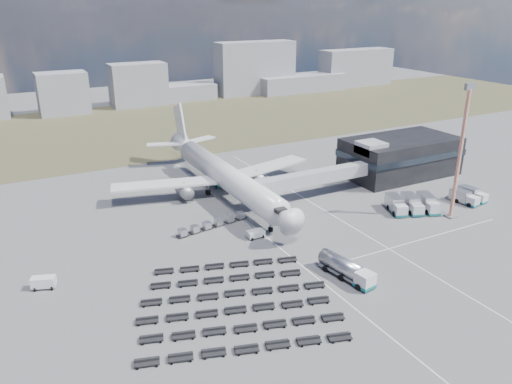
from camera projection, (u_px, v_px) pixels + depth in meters
name	position (u px, v px, depth m)	size (l,w,h in m)	color
ground	(294.00, 250.00, 93.60)	(420.00, 420.00, 0.00)	#565659
grass_strip	(136.00, 127.00, 184.33)	(420.00, 90.00, 0.01)	#433E28
lane_markings	(328.00, 233.00, 100.35)	(47.12, 110.00, 0.01)	silver
terminal	(400.00, 156.00, 132.36)	(30.40, 16.40, 11.00)	black
jet_bridge	(306.00, 179.00, 115.59)	(30.30, 3.80, 7.05)	#939399
airliner	(222.00, 174.00, 118.41)	(51.59, 64.53, 17.62)	silver
skyline	(153.00, 85.00, 223.20)	(302.28, 21.94, 25.24)	gray
fuel_tanker	(346.00, 269.00, 83.47)	(4.50, 11.14, 3.50)	silver
pushback_tug	(256.00, 234.00, 98.18)	(3.42, 1.92, 1.52)	silver
utility_van	(44.00, 283.00, 80.73)	(3.76, 1.70, 2.05)	silver
catering_truck	(218.00, 178.00, 126.54)	(3.44, 6.98, 3.09)	silver
service_trucks_near	(412.00, 204.00, 110.33)	(12.20, 10.80, 3.08)	silver
service_trucks_far	(468.00, 196.00, 115.51)	(6.48, 7.44, 2.72)	silver
uld_row	(213.00, 224.00, 102.39)	(16.44, 4.04, 1.49)	black
baggage_dollies	(234.00, 303.00, 76.55)	(34.18, 31.62, 0.78)	black
floodlight_mast	(460.00, 153.00, 102.80)	(2.67, 2.21, 28.65)	#CA4520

